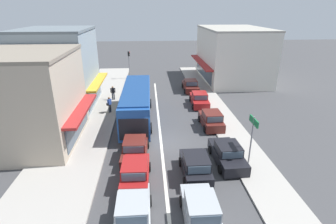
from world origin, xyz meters
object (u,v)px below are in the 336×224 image
at_px(parked_sedan_kerb_third, 199,99).
at_px(hatchback_adjacent_lane_trail, 201,211).
at_px(parked_sedan_kerb_rear, 190,86).
at_px(pedestrian_browsing_midblock, 113,92).
at_px(city_bus, 137,102).
at_px(pedestrian_with_handbag_near, 109,104).
at_px(hatchback_behind_bus_mid, 135,173).
at_px(parked_hatchback_kerb_second, 211,120).
at_px(hatchback_adjacent_lane_lead, 195,166).
at_px(directional_road_sign, 253,130).
at_px(sedan_queue_gap_filler, 135,149).
at_px(parked_sedan_kerb_front, 227,154).
at_px(traffic_light_downstreet, 129,60).
at_px(sedan_queue_far_back, 133,214).

bearing_deg(parked_sedan_kerb_third, hatchback_adjacent_lane_trail, -100.45).
relative_size(parked_sedan_kerb_rear, pedestrian_browsing_midblock, 2.58).
relative_size(city_bus, parked_sedan_kerb_rear, 2.59).
height_order(hatchback_adjacent_lane_trail, pedestrian_with_handbag_near, pedestrian_with_handbag_near).
xyz_separation_m(hatchback_behind_bus_mid, parked_hatchback_kerb_second, (6.54, 7.73, 0.00)).
bearing_deg(city_bus, hatchback_adjacent_lane_lead, -66.77).
xyz_separation_m(hatchback_adjacent_lane_lead, pedestrian_with_handbag_near, (-6.92, 11.33, 0.36)).
relative_size(hatchback_adjacent_lane_trail, parked_hatchback_kerb_second, 0.99).
height_order(hatchback_adjacent_lane_trail, hatchback_behind_bus_mid, same).
height_order(city_bus, hatchback_adjacent_lane_lead, city_bus).
bearing_deg(parked_hatchback_kerb_second, parked_sedan_kerb_third, 89.99).
bearing_deg(directional_road_sign, parked_sedan_kerb_rear, 94.35).
height_order(parked_sedan_kerb_third, pedestrian_browsing_midblock, pedestrian_browsing_midblock).
distance_m(sedan_queue_gap_filler, pedestrian_browsing_midblock, 13.11).
height_order(hatchback_behind_bus_mid, pedestrian_browsing_midblock, pedestrian_browsing_midblock).
height_order(sedan_queue_gap_filler, pedestrian_with_handbag_near, pedestrian_with_handbag_near).
bearing_deg(parked_sedan_kerb_front, hatchback_adjacent_lane_trail, -118.72).
bearing_deg(parked_hatchback_kerb_second, hatchback_adjacent_lane_trail, -105.63).
xyz_separation_m(hatchback_adjacent_lane_trail, hatchback_behind_bus_mid, (-3.39, 3.53, 0.00)).
xyz_separation_m(parked_sedan_kerb_third, pedestrian_browsing_midblock, (-9.75, 2.21, 0.40)).
bearing_deg(parked_sedan_kerb_rear, sedan_queue_gap_filler, -112.18).
bearing_deg(pedestrian_browsing_midblock, pedestrian_with_handbag_near, -88.43).
xyz_separation_m(hatchback_behind_bus_mid, traffic_light_downstreet, (-1.89, 25.65, 2.15)).
relative_size(hatchback_behind_bus_mid, parked_sedan_kerb_third, 0.88).
relative_size(sedan_queue_far_back, pedestrian_with_handbag_near, 2.58).
xyz_separation_m(hatchback_adjacent_lane_trail, parked_sedan_kerb_rear, (3.00, 22.58, -0.05)).
bearing_deg(pedestrian_with_handbag_near, directional_road_sign, -43.64).
height_order(city_bus, parked_sedan_kerb_front, city_bus).
distance_m(hatchback_adjacent_lane_lead, parked_sedan_kerb_front, 2.85).
height_order(sedan_queue_far_back, pedestrian_browsing_midblock, pedestrian_browsing_midblock).
distance_m(hatchback_behind_bus_mid, traffic_light_downstreet, 25.81).
bearing_deg(directional_road_sign, parked_sedan_kerb_front, 164.66).
bearing_deg(traffic_light_downstreet, hatchback_adjacent_lane_trail, -79.75).
bearing_deg(sedan_queue_far_back, parked_sedan_kerb_third, 68.95).
xyz_separation_m(city_bus, hatchback_adjacent_lane_lead, (4.04, -9.42, -1.17)).
distance_m(city_bus, sedan_queue_far_back, 13.32).
bearing_deg(parked_sedan_kerb_rear, city_bus, -125.68).
distance_m(sedan_queue_far_back, parked_sedan_kerb_front, 8.19).
bearing_deg(parked_hatchback_kerb_second, directional_road_sign, -79.30).
relative_size(parked_hatchback_kerb_second, parked_sedan_kerb_third, 0.88).
relative_size(city_bus, hatchback_behind_bus_mid, 2.90).
relative_size(parked_hatchback_kerb_second, pedestrian_browsing_midblock, 2.29).
bearing_deg(directional_road_sign, hatchback_behind_bus_mid, -169.66).
xyz_separation_m(hatchback_behind_bus_mid, hatchback_adjacent_lane_lead, (3.82, 0.41, 0.00)).
distance_m(sedan_queue_gap_filler, traffic_light_downstreet, 22.81).
bearing_deg(parked_sedan_kerb_front, sedan_queue_gap_filler, 169.44).
xyz_separation_m(sedan_queue_gap_filler, parked_sedan_kerb_rear, (6.54, 16.04, 0.00)).
distance_m(sedan_queue_far_back, sedan_queue_gap_filler, 6.43).
height_order(directional_road_sign, pedestrian_with_handbag_near, directional_road_sign).
height_order(hatchback_adjacent_lane_lead, directional_road_sign, directional_road_sign).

